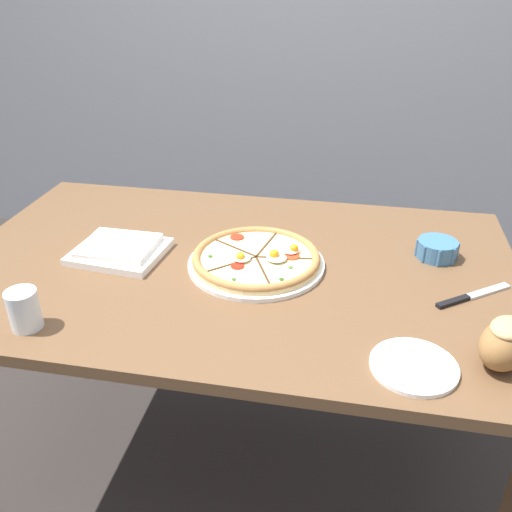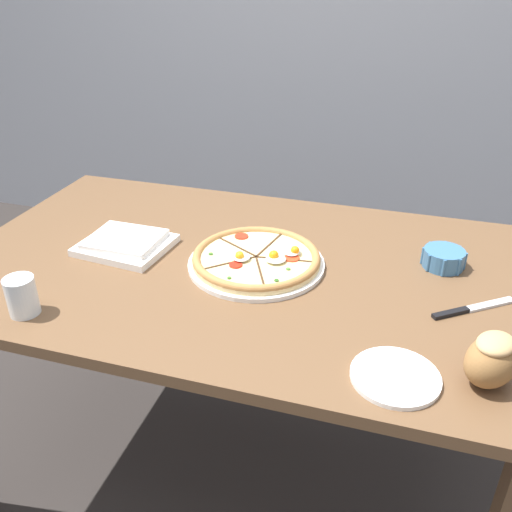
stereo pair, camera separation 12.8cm
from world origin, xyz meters
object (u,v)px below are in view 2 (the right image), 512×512
Objects in this scene: dining_table at (235,291)px; napkin_folded at (125,243)px; ramekin_bowl at (444,258)px; pizza at (256,260)px; bread_piece_near at (492,359)px; side_saucer at (395,377)px; water_glass at (22,298)px; knife_main at (473,308)px.

napkin_folded is at bearing -177.45° from dining_table.
dining_table is 13.11× the size of ramekin_bowl.
pizza is 2.43× the size of bread_piece_near.
pizza reaches higher than side_saucer.
bread_piece_near reaches higher than pizza.
bread_piece_near is 1.63× the size of water_glass.
bread_piece_near reaches higher than knife_main.
dining_table is 0.70m from bread_piece_near.
pizza is 1.42× the size of napkin_folded.
ramekin_bowl is (0.47, 0.14, 0.01)m from pizza.
side_saucer is at bearing -41.51° from pizza.
side_saucer is (-0.15, -0.29, 0.00)m from knife_main.
dining_table is 0.33m from napkin_folded.
napkin_folded reaches higher than dining_table.
napkin_folded is 0.97m from bread_piece_near.
pizza is 2.07× the size of side_saucer.
bread_piece_near is (0.93, -0.29, 0.04)m from napkin_folded.
napkin_folded is (-0.31, -0.01, 0.11)m from dining_table.
ramekin_bowl is at bearing 73.40° from knife_main.
ramekin_bowl reaches higher than side_saucer.
dining_table is at bearing 177.83° from pizza.
napkin_folded is 1.46× the size of side_saucer.
dining_table is 5.88× the size of napkin_folded.
water_glass is (-0.44, -0.36, 0.02)m from pizza.
pizza is 1.90× the size of knife_main.
bread_piece_near is (0.55, -0.30, 0.04)m from pizza.
side_saucer is at bearing -37.44° from dining_table.
water_glass is at bearing -141.11° from pizza.
pizza is 0.63m from bread_piece_near.
ramekin_bowl is 0.20m from knife_main.
pizza is (0.06, -0.00, 0.11)m from dining_table.
napkin_folded is (-0.38, -0.01, -0.00)m from pizza.
ramekin_bowl reaches higher than knife_main.
knife_main is 1.03m from water_glass.
pizza is 0.49m from ramekin_bowl.
napkin_folded is 2.78× the size of water_glass.
napkin_folded is at bearing -169.87° from ramekin_bowl.
side_saucer is (0.45, -0.34, 0.10)m from dining_table.
water_glass is (-0.99, -0.06, -0.02)m from bread_piece_near.
bread_piece_near reaches higher than water_glass.
knife_main is at bearing -70.25° from ramekin_bowl.
dining_table is 4.14× the size of pizza.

